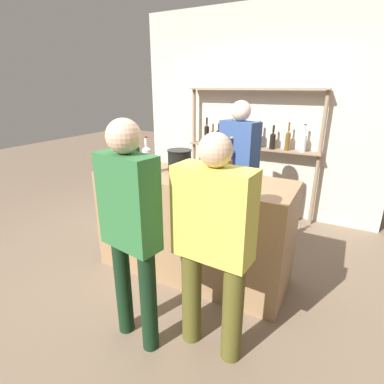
% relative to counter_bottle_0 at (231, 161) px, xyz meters
% --- Properties ---
extents(ground_plane, '(16.00, 16.00, 0.00)m').
position_rel_counter_bottle_0_xyz_m(ground_plane, '(-0.30, -0.17, -1.14)').
color(ground_plane, '#7A6651').
extents(bar_counter, '(1.84, 0.65, 1.01)m').
position_rel_counter_bottle_0_xyz_m(bar_counter, '(-0.30, -0.17, -0.64)').
color(bar_counter, '#997551').
rests_on(bar_counter, ground_plane).
extents(back_wall, '(3.44, 0.12, 2.80)m').
position_rel_counter_bottle_0_xyz_m(back_wall, '(-0.30, 1.75, 0.26)').
color(back_wall, beige).
rests_on(back_wall, ground_plane).
extents(back_shelf, '(1.84, 0.18, 1.76)m').
position_rel_counter_bottle_0_xyz_m(back_shelf, '(-0.31, 1.57, 0.00)').
color(back_shelf, '#897056').
rests_on(back_shelf, ground_plane).
extents(counter_bottle_0, '(0.08, 0.08, 0.36)m').
position_rel_counter_bottle_0_xyz_m(counter_bottle_0, '(0.00, 0.00, 0.00)').
color(counter_bottle_0, '#0F1956').
rests_on(counter_bottle_0, bar_counter).
extents(counter_bottle_1, '(0.07, 0.07, 0.34)m').
position_rel_counter_bottle_0_xyz_m(counter_bottle_1, '(0.06, -0.24, -0.01)').
color(counter_bottle_1, brown).
rests_on(counter_bottle_1, bar_counter).
extents(counter_bottle_2, '(0.08, 0.08, 0.35)m').
position_rel_counter_bottle_0_xyz_m(counter_bottle_2, '(-0.72, -0.28, 0.00)').
color(counter_bottle_2, silver).
rests_on(counter_bottle_2, bar_counter).
extents(counter_bottle_3, '(0.07, 0.07, 0.32)m').
position_rel_counter_bottle_0_xyz_m(counter_bottle_3, '(-0.99, -0.09, -0.02)').
color(counter_bottle_3, black).
rests_on(counter_bottle_3, bar_counter).
extents(counter_bottle_4, '(0.07, 0.07, 0.33)m').
position_rel_counter_bottle_0_xyz_m(counter_bottle_4, '(-1.11, -0.04, -0.01)').
color(counter_bottle_4, silver).
rests_on(counter_bottle_4, bar_counter).
extents(wine_glass, '(0.07, 0.07, 0.16)m').
position_rel_counter_bottle_0_xyz_m(wine_glass, '(-0.14, -0.07, -0.03)').
color(wine_glass, silver).
rests_on(wine_glass, bar_counter).
extents(ice_bucket, '(0.24, 0.24, 0.21)m').
position_rel_counter_bottle_0_xyz_m(ice_bucket, '(-0.50, -0.06, -0.04)').
color(ice_bucket, black).
rests_on(ice_bucket, bar_counter).
extents(customer_right, '(0.51, 0.25, 1.54)m').
position_rel_counter_bottle_0_xyz_m(customer_right, '(0.25, -0.93, -0.26)').
color(customer_right, brown).
rests_on(customer_right, ground_plane).
extents(server_behind_counter, '(0.48, 0.32, 1.64)m').
position_rel_counter_bottle_0_xyz_m(server_behind_counter, '(-0.16, 0.67, -0.18)').
color(server_behind_counter, '#121C33').
rests_on(server_behind_counter, ground_plane).
extents(customer_center, '(0.44, 0.25, 1.61)m').
position_rel_counter_bottle_0_xyz_m(customer_center, '(-0.26, -1.11, -0.19)').
color(customer_center, black).
rests_on(customer_center, ground_plane).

